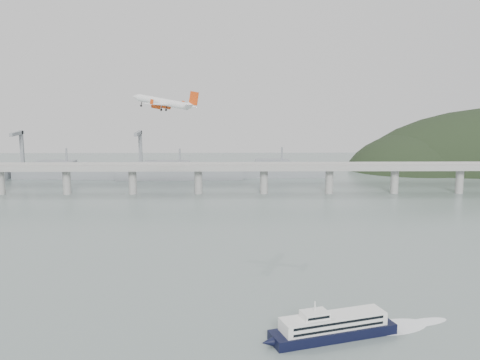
{
  "coord_description": "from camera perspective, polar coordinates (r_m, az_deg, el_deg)",
  "views": [
    {
      "loc": [
        -3.27,
        -220.63,
        84.39
      ],
      "look_at": [
        0.0,
        55.0,
        36.0
      ],
      "focal_mm": 42.0,
      "sensor_mm": 36.0,
      "label": 1
    }
  ],
  "objects": [
    {
      "name": "ground",
      "position": [
        236.24,
        0.16,
        -10.97
      ],
      "size": [
        900.0,
        900.0,
        0.0
      ],
      "primitive_type": "plane",
      "color": "slate",
      "rests_on": "ground"
    },
    {
      "name": "bridge",
      "position": [
        425.9,
        -0.39,
        0.94
      ],
      "size": [
        800.0,
        22.0,
        23.9
      ],
      "color": "#969693",
      "rests_on": "ground"
    },
    {
      "name": "distant_fleet",
      "position": [
        514.93,
        -17.85,
        0.74
      ],
      "size": [
        453.0,
        60.9,
        40.0
      ],
      "color": "slate",
      "rests_on": "ground"
    },
    {
      "name": "airliner",
      "position": [
        285.6,
        -7.67,
        7.81
      ],
      "size": [
        36.02,
        33.65,
        10.25
      ],
      "rotation": [
        0.05,
        -0.15,
        2.78
      ],
      "color": "white",
      "rests_on": "ground"
    },
    {
      "name": "ferry",
      "position": [
        196.2,
        9.44,
        -14.49
      ],
      "size": [
        69.2,
        28.82,
        13.45
      ],
      "rotation": [
        0.0,
        0.0,
        0.31
      ],
      "color": "black",
      "rests_on": "ground"
    }
  ]
}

